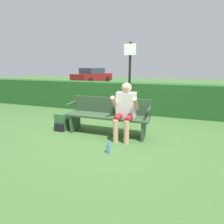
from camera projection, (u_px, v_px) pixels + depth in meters
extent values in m
plane|color=#426B33|center=(107.00, 134.00, 4.19)|extent=(40.00, 40.00, 0.00)
cube|color=#235623|center=(128.00, 98.00, 6.07)|extent=(12.00, 0.58, 1.02)
cube|color=#334C33|center=(107.00, 116.00, 4.07)|extent=(1.95, 0.47, 0.05)
cube|color=#334C33|center=(110.00, 105.00, 4.22)|extent=(1.95, 0.04, 0.39)
cube|color=#334C33|center=(75.00, 122.00, 4.39)|extent=(0.06, 0.42, 0.42)
cube|color=#334C33|center=(144.00, 130.00, 3.88)|extent=(0.06, 0.42, 0.42)
cylinder|color=#334C33|center=(71.00, 103.00, 4.30)|extent=(0.05, 0.42, 0.05)
cylinder|color=#334C33|center=(149.00, 109.00, 3.73)|extent=(0.05, 0.42, 0.05)
cube|color=silver|center=(126.00, 105.00, 3.91)|extent=(0.43, 0.22, 0.55)
sphere|color=#DBA884|center=(127.00, 88.00, 3.81)|extent=(0.22, 0.22, 0.22)
cylinder|color=maroon|center=(118.00, 117.00, 3.81)|extent=(0.13, 0.43, 0.13)
cylinder|color=maroon|center=(129.00, 118.00, 3.74)|extent=(0.13, 0.43, 0.13)
cylinder|color=#DBA884|center=(116.00, 131.00, 3.68)|extent=(0.11, 0.11, 0.50)
cylinder|color=#DBA884|center=(126.00, 132.00, 3.61)|extent=(0.11, 0.11, 0.50)
cylinder|color=#DBA884|center=(114.00, 102.00, 3.84)|extent=(0.09, 0.34, 0.34)
cylinder|color=#DBA884|center=(136.00, 104.00, 3.70)|extent=(0.09, 0.34, 0.34)
cube|color=#336638|center=(62.00, 122.00, 4.42)|extent=(0.32, 0.19, 0.42)
cube|color=black|center=(59.00, 127.00, 4.33)|extent=(0.24, 0.07, 0.19)
cylinder|color=#4C8CCC|center=(109.00, 148.00, 3.25)|extent=(0.08, 0.08, 0.19)
cylinder|color=#2D66B2|center=(109.00, 143.00, 3.22)|extent=(0.04, 0.04, 0.02)
cylinder|color=black|center=(129.00, 83.00, 5.00)|extent=(0.07, 0.07, 2.21)
cube|color=silver|center=(130.00, 49.00, 4.73)|extent=(0.32, 0.02, 0.29)
cube|color=maroon|center=(92.00, 77.00, 16.64)|extent=(2.99, 4.30, 0.68)
cube|color=#333D4C|center=(92.00, 71.00, 16.48)|extent=(2.13, 2.30, 0.52)
cylinder|color=black|center=(94.00, 79.00, 18.14)|extent=(0.35, 0.60, 0.57)
cylinder|color=black|center=(107.00, 79.00, 17.13)|extent=(0.35, 0.60, 0.57)
cylinder|color=black|center=(76.00, 80.00, 16.26)|extent=(0.35, 0.60, 0.57)
cylinder|color=black|center=(90.00, 81.00, 15.25)|extent=(0.35, 0.60, 0.57)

